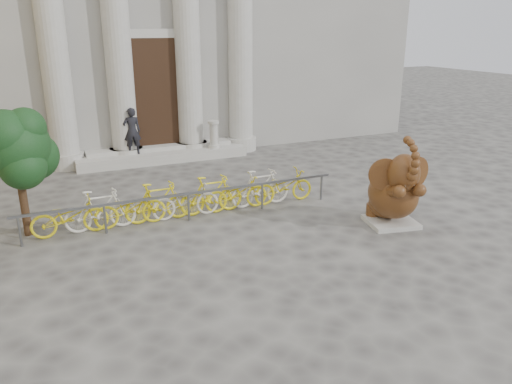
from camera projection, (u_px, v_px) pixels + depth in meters
name	position (u px, v px, depth m)	size (l,w,h in m)	color
ground	(282.00, 273.00, 9.75)	(80.00, 80.00, 0.00)	#474442
entrance_steps	(163.00, 156.00, 17.83)	(6.00, 1.20, 0.36)	#A8A59E
elephant_statue	(394.00, 193.00, 11.86)	(1.48, 1.76, 2.26)	#A8A59E
bike_rack	(185.00, 198.00, 12.46)	(8.00, 0.53, 1.00)	slate
tree	(17.00, 148.00, 10.89)	(1.70, 1.55, 2.94)	#332114
pedestrian	(132.00, 131.00, 17.07)	(0.59, 0.39, 1.61)	black
balustrade_post	(214.00, 135.00, 18.08)	(0.40, 0.40, 0.99)	#A8A59E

